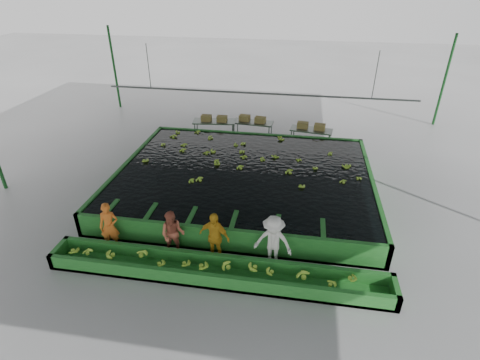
% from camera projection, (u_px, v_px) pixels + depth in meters
% --- Properties ---
extents(ground, '(80.00, 80.00, 0.00)m').
position_uv_depth(ground, '(238.00, 210.00, 14.00)').
color(ground, gray).
rests_on(ground, ground).
extents(shed_roof, '(20.00, 22.00, 0.04)m').
position_uv_depth(shed_roof, '(237.00, 75.00, 11.55)').
color(shed_roof, gray).
rests_on(shed_roof, shed_posts).
extents(shed_posts, '(20.00, 22.00, 5.00)m').
position_uv_depth(shed_posts, '(238.00, 149.00, 12.77)').
color(shed_posts, '#164E1D').
rests_on(shed_posts, ground).
extents(flotation_tank, '(10.00, 8.00, 0.90)m').
position_uv_depth(flotation_tank, '(244.00, 180.00, 15.07)').
color(flotation_tank, '#216A24').
rests_on(flotation_tank, ground).
extents(tank_water, '(9.70, 7.70, 0.00)m').
position_uv_depth(tank_water, '(244.00, 171.00, 14.87)').
color(tank_water, black).
rests_on(tank_water, flotation_tank).
extents(sorting_trough, '(10.00, 1.00, 0.50)m').
position_uv_depth(sorting_trough, '(216.00, 271.00, 10.78)').
color(sorting_trough, '#216A24').
rests_on(sorting_trough, ground).
extents(cableway_rail, '(0.08, 0.08, 14.00)m').
position_uv_depth(cableway_rail, '(257.00, 93.00, 16.83)').
color(cableway_rail, '#59605B').
rests_on(cableway_rail, shed_roof).
extents(rail_hanger_left, '(0.04, 0.04, 2.00)m').
position_uv_depth(rail_hanger_left, '(149.00, 66.00, 17.07)').
color(rail_hanger_left, '#59605B').
rests_on(rail_hanger_left, shed_roof).
extents(rail_hanger_right, '(0.04, 0.04, 2.00)m').
position_uv_depth(rail_hanger_right, '(376.00, 75.00, 15.62)').
color(rail_hanger_right, '#59605B').
rests_on(rail_hanger_right, shed_roof).
extents(worker_a, '(0.68, 0.53, 1.63)m').
position_uv_depth(worker_a, '(109.00, 226.00, 11.71)').
color(worker_a, orange).
rests_on(worker_a, ground).
extents(worker_b, '(0.80, 0.64, 1.57)m').
position_uv_depth(worker_b, '(173.00, 234.00, 11.43)').
color(worker_b, '#A7523A').
rests_on(worker_b, ground).
extents(worker_c, '(1.06, 0.62, 1.69)m').
position_uv_depth(worker_c, '(214.00, 237.00, 11.21)').
color(worker_c, gold).
rests_on(worker_c, ground).
extents(worker_d, '(1.21, 0.79, 1.75)m').
position_uv_depth(worker_d, '(273.00, 242.00, 10.94)').
color(worker_d, silver).
rests_on(worker_d, ground).
extents(packing_table_left, '(2.27, 1.12, 0.99)m').
position_uv_depth(packing_table_left, '(215.00, 130.00, 19.71)').
color(packing_table_left, '#59605B').
rests_on(packing_table_left, ground).
extents(packing_table_mid, '(2.13, 1.01, 0.94)m').
position_uv_depth(packing_table_mid, '(253.00, 130.00, 19.71)').
color(packing_table_mid, '#59605B').
rests_on(packing_table_mid, ground).
extents(packing_table_right, '(2.15, 1.11, 0.93)m').
position_uv_depth(packing_table_right, '(311.00, 138.00, 18.81)').
color(packing_table_right, '#59605B').
rests_on(packing_table_right, ground).
extents(box_stack_left, '(1.36, 0.41, 0.29)m').
position_uv_depth(box_stack_left, '(214.00, 121.00, 19.44)').
color(box_stack_left, olive).
rests_on(box_stack_left, packing_table_left).
extents(box_stack_mid, '(1.43, 0.62, 0.30)m').
position_uv_depth(box_stack_mid, '(252.00, 122.00, 19.51)').
color(box_stack_mid, olive).
rests_on(box_stack_mid, packing_table_mid).
extents(box_stack_right, '(1.41, 0.58, 0.30)m').
position_uv_depth(box_stack_right, '(311.00, 129.00, 18.64)').
color(box_stack_right, olive).
rests_on(box_stack_right, packing_table_right).
extents(floating_bananas, '(9.23, 6.29, 0.13)m').
position_uv_depth(floating_bananas, '(247.00, 162.00, 15.56)').
color(floating_bananas, '#9CD136').
rests_on(floating_bananas, tank_water).
extents(trough_bananas, '(8.69, 0.58, 0.12)m').
position_uv_depth(trough_bananas, '(216.00, 267.00, 10.70)').
color(trough_bananas, '#9CD136').
rests_on(trough_bananas, sorting_trough).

